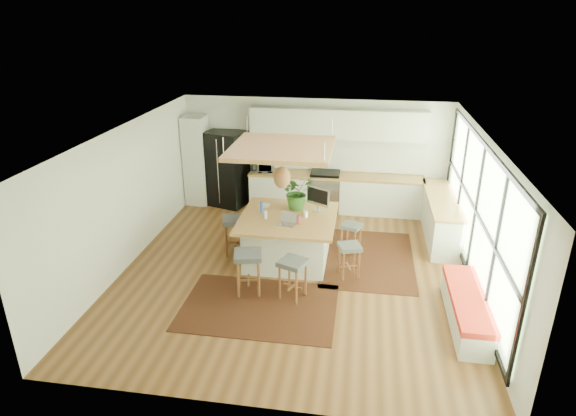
% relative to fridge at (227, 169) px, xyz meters
% --- Properties ---
extents(floor, '(7.00, 7.00, 0.00)m').
position_rel_fridge_xyz_m(floor, '(2.18, -3.19, -0.93)').
color(floor, brown).
rests_on(floor, ground).
extents(ceiling, '(7.00, 7.00, 0.00)m').
position_rel_fridge_xyz_m(ceiling, '(2.18, -3.19, 1.78)').
color(ceiling, white).
rests_on(ceiling, ground).
extents(wall_back, '(6.50, 0.00, 6.50)m').
position_rel_fridge_xyz_m(wall_back, '(2.18, 0.31, 0.42)').
color(wall_back, white).
rests_on(wall_back, ground).
extents(wall_front, '(6.50, 0.00, 6.50)m').
position_rel_fridge_xyz_m(wall_front, '(2.18, -6.69, 0.42)').
color(wall_front, white).
rests_on(wall_front, ground).
extents(wall_left, '(0.00, 7.00, 7.00)m').
position_rel_fridge_xyz_m(wall_left, '(-1.07, -3.19, 0.42)').
color(wall_left, white).
rests_on(wall_left, ground).
extents(wall_right, '(0.00, 7.00, 7.00)m').
position_rel_fridge_xyz_m(wall_right, '(5.43, -3.19, 0.42)').
color(wall_right, white).
rests_on(wall_right, ground).
extents(window_wall, '(0.10, 6.20, 2.60)m').
position_rel_fridge_xyz_m(window_wall, '(5.40, -3.19, 0.47)').
color(window_wall, black).
rests_on(window_wall, wall_right).
extents(pantry, '(0.55, 0.60, 2.25)m').
position_rel_fridge_xyz_m(pantry, '(-0.77, -0.01, 0.20)').
color(pantry, silver).
rests_on(pantry, floor).
extents(back_counter_base, '(4.20, 0.60, 0.88)m').
position_rel_fridge_xyz_m(back_counter_base, '(2.73, -0.01, -0.49)').
color(back_counter_base, silver).
rests_on(back_counter_base, floor).
extents(back_counter_top, '(4.24, 0.64, 0.05)m').
position_rel_fridge_xyz_m(back_counter_top, '(2.73, -0.01, -0.03)').
color(back_counter_top, '#A3703A').
rests_on(back_counter_top, back_counter_base).
extents(backsplash, '(4.20, 0.02, 0.80)m').
position_rel_fridge_xyz_m(backsplash, '(2.73, 0.29, 0.43)').
color(backsplash, white).
rests_on(backsplash, wall_back).
extents(upper_cabinets, '(4.20, 0.34, 0.70)m').
position_rel_fridge_xyz_m(upper_cabinets, '(2.73, 0.13, 1.22)').
color(upper_cabinets, silver).
rests_on(upper_cabinets, wall_back).
extents(range, '(0.76, 0.62, 1.00)m').
position_rel_fridge_xyz_m(range, '(2.48, -0.01, -0.43)').
color(range, '#A5A5AA').
rests_on(range, floor).
extents(right_counter_base, '(0.60, 2.50, 0.88)m').
position_rel_fridge_xyz_m(right_counter_base, '(5.11, -1.19, -0.49)').
color(right_counter_base, silver).
rests_on(right_counter_base, floor).
extents(right_counter_top, '(0.64, 2.54, 0.05)m').
position_rel_fridge_xyz_m(right_counter_top, '(5.11, -1.19, -0.03)').
color(right_counter_top, '#A3703A').
rests_on(right_counter_top, right_counter_base).
extents(window_bench, '(0.52, 2.00, 0.50)m').
position_rel_fridge_xyz_m(window_bench, '(5.13, -4.39, -0.68)').
color(window_bench, silver).
rests_on(window_bench, floor).
extents(ceiling_panel, '(1.86, 1.86, 0.80)m').
position_rel_fridge_xyz_m(ceiling_panel, '(1.88, -2.79, 1.12)').
color(ceiling_panel, '#A3703A').
rests_on(ceiling_panel, ceiling).
extents(rug_near, '(2.60, 1.80, 0.01)m').
position_rel_fridge_xyz_m(rug_near, '(1.77, -4.49, -0.92)').
color(rug_near, black).
rests_on(rug_near, floor).
extents(rug_right, '(1.80, 2.60, 0.01)m').
position_rel_fridge_xyz_m(rug_right, '(3.58, -2.46, -0.92)').
color(rug_right, black).
rests_on(rug_right, floor).
extents(fridge, '(1.12, 0.98, 1.90)m').
position_rel_fridge_xyz_m(fridge, '(0.00, 0.00, 0.00)').
color(fridge, black).
rests_on(fridge, floor).
extents(island, '(1.85, 1.85, 0.93)m').
position_rel_fridge_xyz_m(island, '(1.99, -2.72, -0.46)').
color(island, '#A3703A').
rests_on(island, floor).
extents(stool_near_left, '(0.56, 0.56, 0.79)m').
position_rel_fridge_xyz_m(stool_near_left, '(1.49, -4.06, -0.57)').
color(stool_near_left, '#414448').
rests_on(stool_near_left, floor).
extents(stool_near_right, '(0.56, 0.56, 0.73)m').
position_rel_fridge_xyz_m(stool_near_right, '(2.29, -4.10, -0.57)').
color(stool_near_right, '#414448').
rests_on(stool_near_right, floor).
extents(stool_right_front, '(0.49, 0.49, 0.66)m').
position_rel_fridge_xyz_m(stool_right_front, '(3.22, -3.22, -0.57)').
color(stool_right_front, '#414448').
rests_on(stool_right_front, floor).
extents(stool_right_back, '(0.49, 0.49, 0.63)m').
position_rel_fridge_xyz_m(stool_right_back, '(3.22, -2.22, -0.57)').
color(stool_right_back, '#414448').
rests_on(stool_right_back, floor).
extents(stool_left_side, '(0.57, 0.57, 0.78)m').
position_rel_fridge_xyz_m(stool_left_side, '(0.87, -2.62, -0.57)').
color(stool_left_side, '#414448').
rests_on(stool_left_side, floor).
extents(laptop, '(0.38, 0.40, 0.24)m').
position_rel_fridge_xyz_m(laptop, '(2.02, -3.10, 0.12)').
color(laptop, '#A5A5AA').
rests_on(laptop, island).
extents(monitor, '(0.56, 0.43, 0.49)m').
position_rel_fridge_xyz_m(monitor, '(2.53, -2.34, 0.26)').
color(monitor, '#A5A5AA').
rests_on(monitor, island).
extents(microwave, '(0.57, 0.38, 0.36)m').
position_rel_fridge_xyz_m(microwave, '(0.93, 0.01, 0.18)').
color(microwave, '#A5A5AA').
rests_on(microwave, back_counter_top).
extents(island_plant, '(0.91, 0.92, 0.54)m').
position_rel_fridge_xyz_m(island_plant, '(2.10, -2.24, 0.27)').
color(island_plant, '#1E4C19').
rests_on(island_plant, island).
extents(island_bowl, '(0.24, 0.24, 0.05)m').
position_rel_fridge_xyz_m(island_bowl, '(1.45, -2.31, 0.03)').
color(island_bowl, white).
rests_on(island_bowl, island).
extents(island_bottle_0, '(0.07, 0.07, 0.19)m').
position_rel_fridge_xyz_m(island_bottle_0, '(1.44, -2.62, 0.10)').
color(island_bottle_0, blue).
rests_on(island_bottle_0, island).
extents(island_bottle_1, '(0.07, 0.07, 0.19)m').
position_rel_fridge_xyz_m(island_bottle_1, '(1.59, -2.87, 0.10)').
color(island_bottle_1, silver).
rests_on(island_bottle_1, island).
extents(island_bottle_2, '(0.07, 0.07, 0.19)m').
position_rel_fridge_xyz_m(island_bottle_2, '(2.24, -3.02, 0.10)').
color(island_bottle_2, '#A7374B').
rests_on(island_bottle_2, island).
extents(island_bottle_3, '(0.07, 0.07, 0.19)m').
position_rel_fridge_xyz_m(island_bottle_3, '(2.34, -2.67, 0.10)').
color(island_bottle_3, white).
rests_on(island_bottle_3, island).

